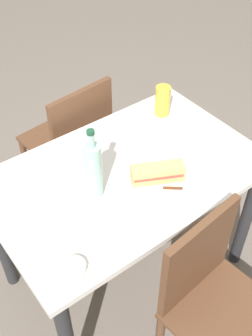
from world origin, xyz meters
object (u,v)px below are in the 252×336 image
(plate_near, at_px, (157,180))
(olive_bowl, at_px, (73,268))
(water_bottle, at_px, (93,170))
(chair_far, at_px, (213,298))
(dining_table, at_px, (126,191))
(baguette_sandwich_near, at_px, (158,173))
(knife_near, at_px, (163,188))
(chair_near, at_px, (73,141))
(beer_glass, at_px, (163,101))

(plate_near, distance_m, olive_bowl, 0.53)
(water_bottle, bearing_deg, olive_bowl, 44.49)
(chair_far, bearing_deg, dining_table, -90.85)
(baguette_sandwich_near, height_order, knife_near, baguette_sandwich_near)
(chair_near, distance_m, baguette_sandwich_near, 0.75)
(chair_near, relative_size, olive_bowl, 9.89)
(plate_near, relative_size, beer_glass, 1.63)
(baguette_sandwich_near, xyz_separation_m, water_bottle, (0.24, -0.10, 0.08))
(beer_glass, height_order, olive_bowl, beer_glass)
(baguette_sandwich_near, bearing_deg, dining_table, -61.91)
(chair_near, height_order, beer_glass, beer_glass)
(dining_table, distance_m, olive_bowl, 0.54)
(chair_far, xyz_separation_m, olive_bowl, (0.43, -0.29, 0.26))
(chair_near, relative_size, baguette_sandwich_near, 3.85)
(plate_near, distance_m, beer_glass, 0.49)
(dining_table, relative_size, knife_near, 8.05)
(plate_near, relative_size, olive_bowl, 2.79)
(chair_near, xyz_separation_m, beer_glass, (-0.33, 0.34, 0.32))
(chair_near, bearing_deg, chair_far, 86.31)
(chair_far, height_order, plate_near, chair_far)
(knife_near, xyz_separation_m, olive_bowl, (0.49, 0.10, -0.00))
(dining_table, height_order, olive_bowl, olive_bowl)
(beer_glass, xyz_separation_m, olive_bowl, (0.83, 0.51, -0.06))
(chair_far, xyz_separation_m, chair_near, (-0.07, -1.14, 0.00))
(plate_near, xyz_separation_m, knife_near, (0.02, 0.06, 0.01))
(chair_far, xyz_separation_m, water_bottle, (0.17, -0.54, 0.37))
(dining_table, relative_size, water_bottle, 3.62)
(olive_bowl, bearing_deg, plate_near, -162.75)
(dining_table, relative_size, chair_far, 1.34)
(chair_near, relative_size, beer_glass, 5.77)
(baguette_sandwich_near, distance_m, olive_bowl, 0.53)
(chair_near, height_order, olive_bowl, chair_near)
(chair_far, bearing_deg, knife_near, -98.69)
(dining_table, xyz_separation_m, baguette_sandwich_near, (-0.07, 0.13, 0.17))
(dining_table, height_order, beer_glass, beer_glass)
(chair_far, height_order, water_bottle, water_bottle)
(beer_glass, bearing_deg, dining_table, 29.74)
(baguette_sandwich_near, bearing_deg, knife_near, 73.82)
(chair_near, relative_size, water_bottle, 2.71)
(plate_near, xyz_separation_m, olive_bowl, (0.51, 0.16, 0.01))
(baguette_sandwich_near, bearing_deg, beer_glass, -133.00)
(knife_near, bearing_deg, olive_bowl, 11.56)
(chair_far, xyz_separation_m, knife_near, (-0.06, -0.39, 0.26))
(dining_table, distance_m, baguette_sandwich_near, 0.22)
(knife_near, bearing_deg, water_bottle, -34.46)
(dining_table, xyz_separation_m, knife_near, (-0.05, 0.18, 0.14))
(baguette_sandwich_near, distance_m, knife_near, 0.07)
(chair_far, height_order, beer_glass, beer_glass)
(chair_far, bearing_deg, olive_bowl, -33.69)
(baguette_sandwich_near, bearing_deg, chair_near, -89.82)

